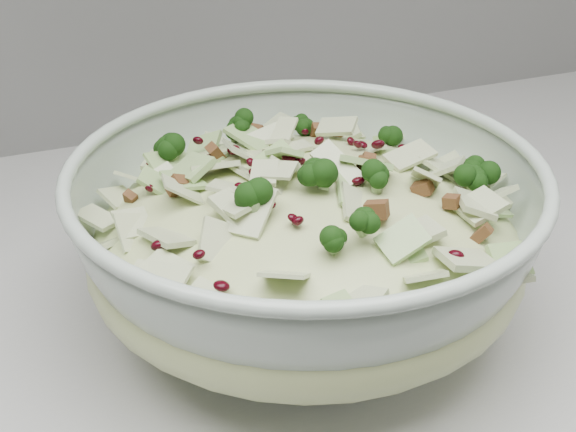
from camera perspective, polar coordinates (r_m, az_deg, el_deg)
name	(u,v)px	position (r m, az deg, el deg)	size (l,w,h in m)	color
mixing_bowl	(305,243)	(0.55, 1.24, -1.95)	(0.40, 0.40, 0.13)	#A9BAAA
salad	(306,217)	(0.54, 1.26, -0.08)	(0.31, 0.31, 0.13)	#C4D591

